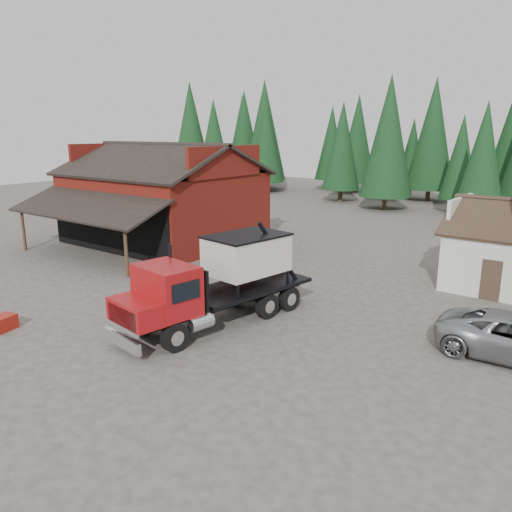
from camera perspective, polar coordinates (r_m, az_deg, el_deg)
The scene contains 8 objects.
ground at distance 23.47m, azimuth -9.80°, elevation -5.86°, with size 120.00×120.00×0.00m, color #494139.
red_barn at distance 37.26m, azimuth -10.59°, elevation 5.78°, with size 12.80×13.63×7.18m.
conifer_backdrop at distance 59.77m, azimuth 20.96°, elevation 5.55°, with size 76.00×16.00×16.00m, color black, non-canonical shape.
near_pine_a at distance 57.54m, azimuth -4.82°, elevation 12.53°, with size 4.40×4.40×11.40m.
near_pine_b at distance 46.17m, azimuth 24.53°, elevation 10.33°, with size 3.96×3.96×10.40m.
near_pine_d at distance 52.99m, azimuth 14.90°, elevation 13.07°, with size 5.28×5.28×13.40m.
feed_truck at distance 20.89m, azimuth -4.22°, elevation -2.59°, with size 3.83×9.49×4.16m.
equip_box at distance 23.00m, azimuth -27.07°, elevation -6.89°, with size 0.70×1.10×0.60m, color maroon.
Camera 1 is at (16.24, -14.97, 7.93)m, focal length 35.00 mm.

